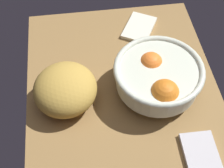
% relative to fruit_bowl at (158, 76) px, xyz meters
% --- Properties ---
extents(ground_plane, '(0.68, 0.53, 0.03)m').
position_rel_fruit_bowl_xyz_m(ground_plane, '(0.01, 0.09, -0.08)').
color(ground_plane, olive).
extents(fruit_bowl, '(0.24, 0.24, 0.11)m').
position_rel_fruit_bowl_xyz_m(fruit_bowl, '(0.00, 0.00, 0.00)').
color(fruit_bowl, silver).
rests_on(fruit_bowl, ground).
extents(bread_loaf, '(0.23, 0.23, 0.10)m').
position_rel_fruit_bowl_xyz_m(bread_loaf, '(-0.00, 0.24, -0.01)').
color(bread_loaf, '#BB933E').
rests_on(bread_loaf, ground).
extents(napkin_folded, '(0.15, 0.13, 0.01)m').
position_rel_fruit_bowl_xyz_m(napkin_folded, '(0.25, 0.00, -0.06)').
color(napkin_folded, silver).
rests_on(napkin_folded, ground).
extents(napkin_spare, '(0.15, 0.08, 0.01)m').
position_rel_fruit_bowl_xyz_m(napkin_spare, '(-0.22, -0.07, -0.06)').
color(napkin_spare, '#BDBBBF').
rests_on(napkin_spare, ground).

